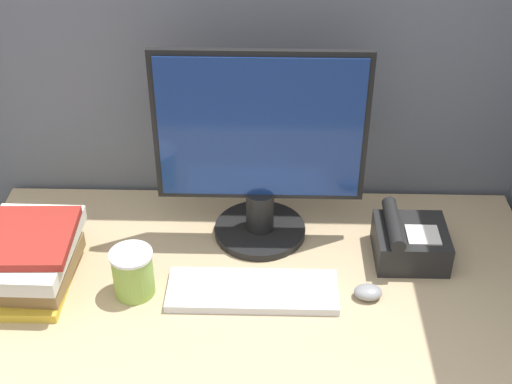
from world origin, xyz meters
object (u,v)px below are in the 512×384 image
(monitor, at_px, (260,155))
(keyboard, at_px, (253,291))
(coffee_cup, at_px, (133,273))
(book_stack, at_px, (25,258))
(desk_telephone, at_px, (409,241))
(mouse, at_px, (368,292))

(monitor, distance_m, keyboard, 0.33)
(monitor, bearing_deg, coffee_cup, -140.78)
(keyboard, height_order, book_stack, book_stack)
(monitor, height_order, keyboard, monitor)
(keyboard, distance_m, book_stack, 0.54)
(keyboard, distance_m, desk_telephone, 0.41)
(coffee_cup, xyz_separation_m, book_stack, (-0.26, 0.04, 0.01))
(mouse, bearing_deg, book_stack, 177.08)
(monitor, xyz_separation_m, keyboard, (-0.01, -0.24, -0.23))
(monitor, bearing_deg, mouse, -42.96)
(coffee_cup, relative_size, book_stack, 0.40)
(desk_telephone, bearing_deg, keyboard, -158.84)
(monitor, xyz_separation_m, mouse, (0.26, -0.24, -0.22))
(monitor, distance_m, book_stack, 0.61)
(mouse, relative_size, book_stack, 0.22)
(keyboard, height_order, coffee_cup, coffee_cup)
(monitor, height_order, coffee_cup, monitor)
(monitor, distance_m, coffee_cup, 0.41)
(book_stack, bearing_deg, monitor, 19.86)
(monitor, xyz_separation_m, book_stack, (-0.55, -0.20, -0.17))
(mouse, height_order, desk_telephone, desk_telephone)
(coffee_cup, bearing_deg, desk_telephone, 12.67)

